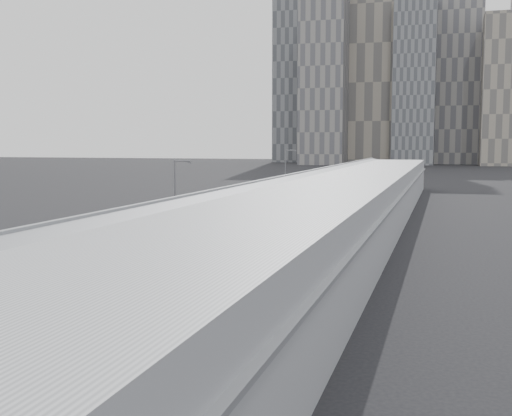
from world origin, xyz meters
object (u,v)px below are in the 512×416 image
at_px(bus_2, 174,250).
at_px(bus_5, 290,204).
at_px(bus_9, 347,182).
at_px(suv, 315,188).
at_px(street_lamp_far, 286,172).
at_px(bus_4, 273,212).
at_px(bus_7, 329,191).
at_px(street_lamp_near, 177,194).
at_px(bus_6, 314,196).
at_px(bus_3, 241,225).
at_px(shipping_container, 295,190).
at_px(bus_10, 358,179).
at_px(bus_1, 117,274).
at_px(bus_8, 340,186).

height_order(bus_2, bus_5, bus_5).
height_order(bus_9, suv, bus_9).
bearing_deg(street_lamp_far, bus_4, -79.06).
bearing_deg(bus_7, street_lamp_near, -100.50).
bearing_deg(bus_6, bus_7, 92.55).
bearing_deg(bus_3, shipping_container, 101.71).
height_order(bus_5, bus_10, bus_5).
height_order(street_lamp_near, suv, street_lamp_near).
height_order(bus_9, street_lamp_far, street_lamp_far).
xyz_separation_m(bus_1, bus_6, (0.04, 68.93, -0.02)).
xyz_separation_m(bus_2, bus_8, (0.47, 86.62, -0.02)).
bearing_deg(bus_8, bus_4, -92.58).
height_order(bus_6, bus_8, bus_6).
height_order(shipping_container, suv, shipping_container).
bearing_deg(bus_6, street_lamp_near, -94.13).
xyz_separation_m(bus_3, street_lamp_far, (-6.66, 48.10, 3.78)).
bearing_deg(bus_6, bus_2, -86.02).
bearing_deg(street_lamp_near, bus_1, -75.63).
xyz_separation_m(bus_2, street_lamp_far, (-6.12, 64.85, 3.86)).
relative_size(bus_7, street_lamp_far, 1.38).
height_order(bus_3, bus_5, bus_5).
bearing_deg(bus_4, bus_6, 90.02).
xyz_separation_m(bus_3, street_lamp_near, (-6.66, -2.12, 3.48)).
bearing_deg(bus_1, bus_9, 94.55).
xyz_separation_m(bus_7, bus_8, (-0.34, 15.76, -0.07)).
bearing_deg(street_lamp_near, shipping_container, 90.99).
relative_size(bus_9, street_lamp_near, 1.54).
bearing_deg(suv, bus_2, -63.29).
height_order(bus_3, bus_6, bus_6).
distance_m(bus_2, bus_9, 98.28).
distance_m(bus_3, bus_7, 54.12).
bearing_deg(bus_8, street_lamp_near, -97.80).
relative_size(bus_5, bus_9, 1.00).
bearing_deg(bus_8, street_lamp_far, -109.41).
bearing_deg(bus_9, bus_7, -92.90).
height_order(bus_6, suv, bus_6).
height_order(bus_8, shipping_container, bus_8).
bearing_deg(bus_10, bus_2, -93.47).
relative_size(bus_3, street_lamp_far, 1.41).
bearing_deg(bus_3, bus_1, -86.02).
distance_m(bus_4, bus_10, 84.26).
height_order(bus_1, bus_8, bus_1).
distance_m(bus_6, bus_10, 56.80).
distance_m(bus_10, street_lamp_near, 100.71).
bearing_deg(bus_2, shipping_container, 91.47).
xyz_separation_m(bus_1, bus_9, (-0.26, 108.96, 0.01)).
xyz_separation_m(bus_4, suv, (-6.19, 59.33, -0.99)).
distance_m(bus_2, street_lamp_near, 16.25).
distance_m(bus_2, bus_4, 30.79).
bearing_deg(suv, bus_7, -48.17).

